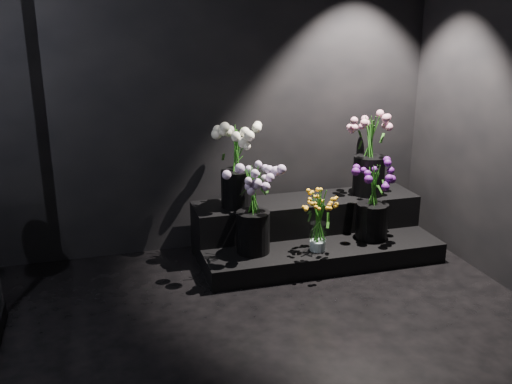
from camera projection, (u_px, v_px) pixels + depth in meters
name	position (u px, v px, depth m)	size (l,w,h in m)	color
wall_back	(190.00, 78.00, 4.41)	(4.00, 4.00, 0.00)	black
display_riser	(311.00, 231.00, 4.67)	(1.88, 0.84, 0.42)	black
bouquet_orange_bells	(318.00, 221.00, 4.27)	(0.28, 0.28, 0.47)	white
bouquet_lilac	(253.00, 203.00, 4.20)	(0.41, 0.41, 0.67)	black
bouquet_purple	(373.00, 199.00, 4.48)	(0.42, 0.42, 0.61)	black
bouquet_cream_roses	(237.00, 159.00, 4.41)	(0.49, 0.49, 0.66)	black
bouquet_pink_roses	(370.00, 150.00, 4.71)	(0.46, 0.46, 0.67)	black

